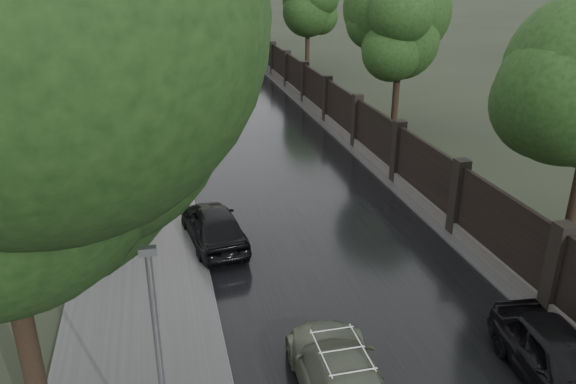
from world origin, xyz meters
The scene contains 8 objects.
fence_right centered at (4.60, 32.01, 1.01)m, with size 0.45×75.72×2.70m.
tree_left_far centered at (-8.00, 30.00, 5.24)m, with size 4.25×4.25×7.39m.
tree_right_b centered at (7.50, 22.00, 4.95)m, with size 4.08×4.08×7.01m.
tree_right_c centered at (7.50, 40.00, 4.95)m, with size 4.08×4.08×7.01m.
traffic_light centered at (-4.30, 24.99, 2.40)m, with size 0.16×0.32×4.00m.
volga_sedan centered at (-1.80, 3.31, 0.63)m, with size 1.78×4.37×1.27m, color #4C5342.
hatchback_left centered at (-3.60, 11.14, 0.69)m, with size 1.63×4.06×1.38m, color black.
car_right_near centered at (2.97, 2.61, 0.69)m, with size 1.62×4.03×1.37m, color black.
Camera 1 is at (-5.10, -5.67, 8.81)m, focal length 35.00 mm.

